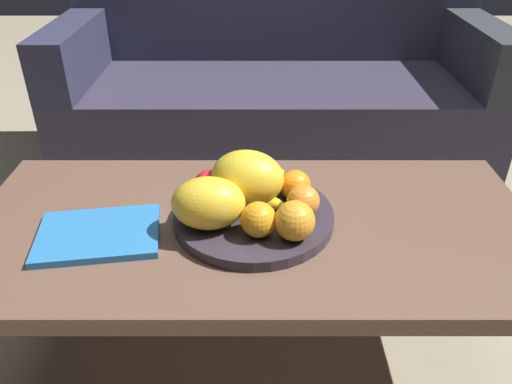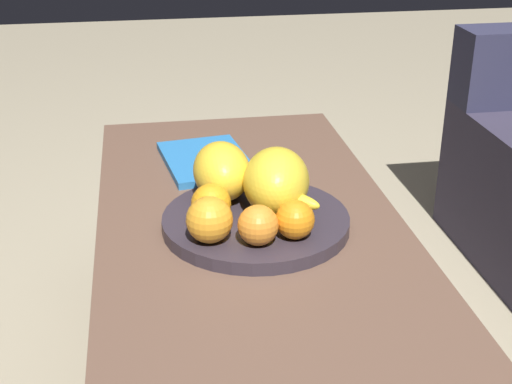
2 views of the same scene
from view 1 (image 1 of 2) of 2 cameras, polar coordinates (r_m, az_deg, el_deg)
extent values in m
plane|color=gray|center=(1.39, -0.10, -17.84)|extent=(8.00, 8.00, 0.00)
cube|color=brown|center=(1.12, -0.12, -4.29)|extent=(1.25, 0.58, 0.04)
cylinder|color=brown|center=(1.56, -22.16, -4.82)|extent=(0.05, 0.05, 0.38)
cylinder|color=brown|center=(1.56, 22.10, -4.91)|extent=(0.05, 0.05, 0.38)
cube|color=#312D3F|center=(2.14, 2.33, 7.95)|extent=(1.70, 0.70, 0.40)
cube|color=#2B2C43|center=(2.15, -19.49, 15.11)|extent=(0.14, 0.70, 0.22)
cube|color=#2F3238|center=(2.21, 23.89, 14.64)|extent=(0.14, 0.70, 0.22)
cylinder|color=#322B34|center=(1.10, 0.00, -2.76)|extent=(0.35, 0.35, 0.03)
ellipsoid|color=yellow|center=(1.10, -0.82, 1.63)|extent=(0.18, 0.16, 0.12)
ellipsoid|color=yellow|center=(1.03, -5.29, -1.26)|extent=(0.15, 0.11, 0.11)
sphere|color=orange|center=(1.01, 0.44, -3.15)|extent=(0.07, 0.07, 0.07)
sphere|color=orange|center=(1.00, 4.57, -3.29)|extent=(0.08, 0.08, 0.08)
sphere|color=orange|center=(1.07, 5.53, -1.04)|extent=(0.07, 0.07, 0.07)
sphere|color=orange|center=(1.13, 4.66, 0.77)|extent=(0.07, 0.07, 0.07)
sphere|color=red|center=(1.13, -5.21, 0.83)|extent=(0.07, 0.07, 0.07)
ellipsoid|color=yellow|center=(1.11, 0.28, -0.64)|extent=(0.15, 0.11, 0.03)
ellipsoid|color=gold|center=(1.10, -0.12, -0.91)|extent=(0.15, 0.09, 0.03)
ellipsoid|color=yellow|center=(1.11, 0.99, 0.99)|extent=(0.12, 0.14, 0.03)
cube|color=#2A72B7|center=(1.11, -17.31, -4.58)|extent=(0.27, 0.21, 0.02)
camera|label=2|loc=(1.39, 63.18, 15.71)|focal=51.13mm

